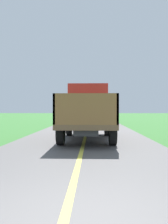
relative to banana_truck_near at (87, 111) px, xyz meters
The scene contains 2 objects.
banana_truck_near is the anchor object (origin of this frame).
banana_truck_far 11.46m from the banana_truck_near, 89.84° to the left, with size 2.38×5.81×2.80m.
Camera 1 is at (0.36, -2.54, 1.50)m, focal length 36.45 mm.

